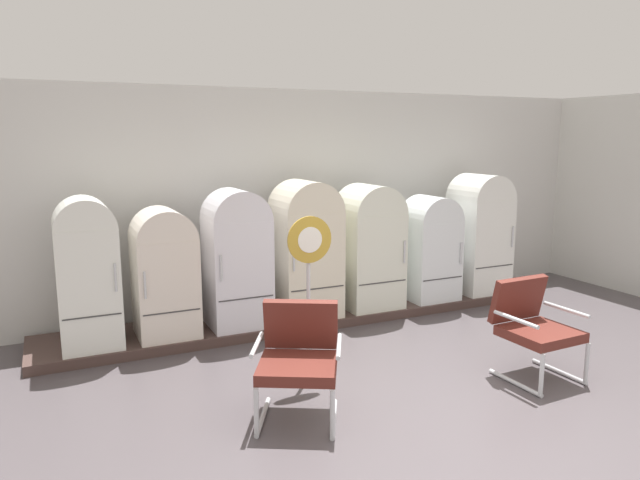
# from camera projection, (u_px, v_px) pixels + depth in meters

# --- Properties ---
(ground) EXTENTS (12.00, 10.00, 0.05)m
(ground) POSITION_uv_depth(u_px,v_px,m) (472.00, 432.00, 4.52)
(ground) COLOR #4D4649
(back_wall) EXTENTS (11.76, 0.12, 2.81)m
(back_wall) POSITION_uv_depth(u_px,v_px,m) (291.00, 200.00, 7.52)
(back_wall) COLOR silver
(back_wall) RESTS_ON ground
(side_wall_right) EXTENTS (0.16, 2.20, 2.81)m
(side_wall_right) POSITION_uv_depth(u_px,v_px,m) (620.00, 195.00, 8.42)
(side_wall_right) COLOR silver
(side_wall_right) RESTS_ON ground
(display_plinth) EXTENTS (6.35, 0.95, 0.11)m
(display_plinth) POSITION_uv_depth(u_px,v_px,m) (311.00, 315.00, 7.19)
(display_plinth) COLOR #48342F
(display_plinth) RESTS_ON ground
(refrigerator_0) EXTENTS (0.59, 0.67, 1.53)m
(refrigerator_0) POSITION_uv_depth(u_px,v_px,m) (87.00, 268.00, 5.88)
(refrigerator_0) COLOR white
(refrigerator_0) RESTS_ON display_plinth
(refrigerator_1) EXTENTS (0.63, 0.68, 1.38)m
(refrigerator_1) POSITION_uv_depth(u_px,v_px,m) (164.00, 269.00, 6.21)
(refrigerator_1) COLOR silver
(refrigerator_1) RESTS_ON display_plinth
(refrigerator_2) EXTENTS (0.67, 0.64, 1.55)m
(refrigerator_2) POSITION_uv_depth(u_px,v_px,m) (237.00, 254.00, 6.52)
(refrigerator_2) COLOR white
(refrigerator_2) RESTS_ON display_plinth
(refrigerator_3) EXTENTS (0.72, 0.71, 1.61)m
(refrigerator_3) POSITION_uv_depth(u_px,v_px,m) (306.00, 245.00, 6.90)
(refrigerator_3) COLOR beige
(refrigerator_3) RESTS_ON display_plinth
(refrigerator_4) EXTENTS (0.71, 0.70, 1.54)m
(refrigerator_4) POSITION_uv_depth(u_px,v_px,m) (369.00, 243.00, 7.27)
(refrigerator_4) COLOR silver
(refrigerator_4) RESTS_ON display_plinth
(refrigerator_5) EXTENTS (0.65, 0.61, 1.36)m
(refrigerator_5) POSITION_uv_depth(u_px,v_px,m) (430.00, 245.00, 7.62)
(refrigerator_5) COLOR white
(refrigerator_5) RESTS_ON display_plinth
(refrigerator_6) EXTENTS (0.68, 0.70, 1.61)m
(refrigerator_6) POSITION_uv_depth(u_px,v_px,m) (479.00, 230.00, 7.99)
(refrigerator_6) COLOR white
(refrigerator_6) RESTS_ON display_plinth
(armchair_left) EXTENTS (0.87, 0.89, 0.92)m
(armchair_left) POSITION_uv_depth(u_px,v_px,m) (299.00, 355.00, 4.65)
(armchair_left) COLOR silver
(armchair_left) RESTS_ON ground
(armchair_right) EXTENTS (0.70, 0.70, 0.92)m
(armchair_right) POSITION_uv_depth(u_px,v_px,m) (533.00, 323.00, 5.42)
(armchair_right) COLOR silver
(armchair_right) RESTS_ON ground
(sign_stand) EXTENTS (0.43, 0.32, 1.53)m
(sign_stand) POSITION_uv_depth(u_px,v_px,m) (309.00, 303.00, 5.33)
(sign_stand) COLOR #2D2D30
(sign_stand) RESTS_ON ground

